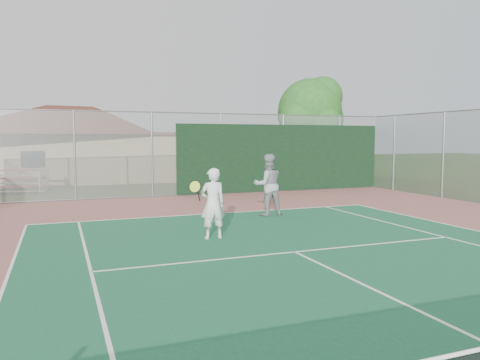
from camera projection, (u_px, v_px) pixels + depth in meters
name	position (u px, v px, depth m)	size (l,w,h in m)	color
back_fence	(224.00, 156.00, 20.30)	(20.08, 0.11, 3.53)	gray
side_fence_right	(443.00, 155.00, 18.99)	(0.08, 9.00, 3.50)	gray
clubhouse	(76.00, 136.00, 27.22)	(11.99, 8.28, 5.03)	tan
bleachers	(12.00, 181.00, 20.80)	(3.01, 2.09, 1.02)	maroon
tree	(311.00, 113.00, 25.90)	(4.19, 3.97, 5.84)	#3E2316
player_white_front	(212.00, 204.00, 11.13)	(1.03, 0.69, 1.69)	white
player_grey_back	(268.00, 185.00, 14.55)	(0.99, 0.80, 1.92)	#999B9E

